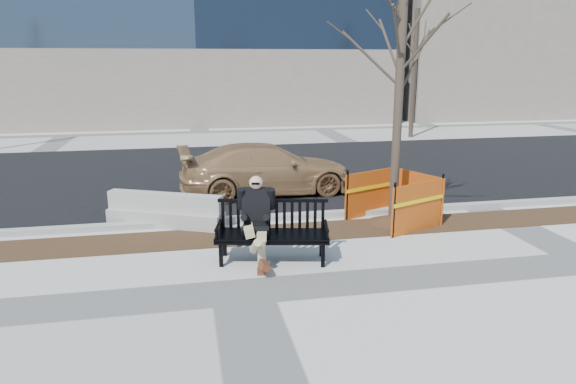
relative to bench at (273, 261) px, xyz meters
name	(u,v)px	position (x,y,z in m)	size (l,w,h in m)	color
ground	(242,292)	(-0.68, -1.15, 0.00)	(120.00, 120.00, 0.00)	beige
mulch_strip	(228,237)	(-0.68, 1.45, 0.00)	(40.00, 1.20, 0.02)	#47301C
asphalt_street	(211,173)	(-0.68, 7.65, 0.00)	(60.00, 10.40, 0.01)	black
curb	(224,220)	(-0.68, 2.40, 0.06)	(60.00, 0.25, 0.12)	#9E9B93
bench	(273,261)	(0.00, 0.00, 0.00)	(2.02, 0.72, 1.08)	black
seated_man	(257,260)	(-0.27, 0.11, 0.00)	(0.65, 1.08, 1.51)	black
tree_fence	(392,223)	(2.95, 1.69, 0.00)	(2.28, 2.28, 5.70)	orange
sedan	(267,193)	(0.67, 4.82, 0.00)	(1.87, 4.59, 1.33)	#A77B4E
jersey_barrier_left	(166,226)	(-1.92, 2.45, 0.00)	(2.55, 0.51, 0.73)	#A5A39B
far_tree_right	(410,137)	(8.83, 13.84, 0.00)	(2.26, 2.26, 6.11)	#41342A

